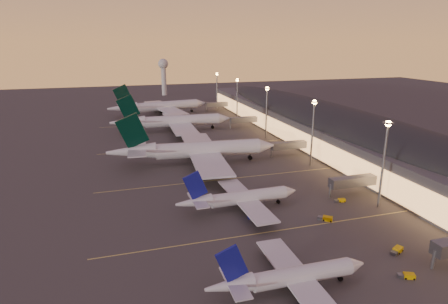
% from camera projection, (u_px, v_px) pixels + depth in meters
% --- Properties ---
extents(ground, '(700.00, 700.00, 0.00)m').
position_uv_depth(ground, '(265.00, 223.00, 100.55)').
color(ground, '#3E3B39').
extents(airliner_narrow_south, '(33.32, 29.66, 11.95)m').
position_uv_depth(airliner_narrow_south, '(289.00, 277.00, 72.21)').
color(airliner_narrow_south, silver).
rests_on(airliner_narrow_south, ground).
extents(airliner_narrow_north, '(36.72, 32.72, 13.15)m').
position_uv_depth(airliner_narrow_north, '(239.00, 198.00, 107.82)').
color(airliner_narrow_north, silver).
rests_on(airliner_narrow_north, ground).
extents(airliner_wide_near, '(66.91, 61.15, 21.40)m').
position_uv_depth(airliner_wide_near, '(194.00, 150.00, 148.21)').
color(airliner_wide_near, silver).
rests_on(airliner_wide_near, ground).
extents(airliner_wide_mid, '(64.89, 58.98, 20.80)m').
position_uv_depth(airliner_wide_mid, '(172.00, 121.00, 202.78)').
color(airliner_wide_mid, silver).
rests_on(airliner_wide_mid, ground).
extents(airliner_wide_far, '(66.70, 61.52, 21.40)m').
position_uv_depth(airliner_wide_far, '(159.00, 107.00, 248.34)').
color(airliner_wide_far, silver).
rests_on(airliner_wide_far, ground).
extents(terminal_building, '(56.35, 255.00, 17.46)m').
position_uv_depth(terminal_building, '(325.00, 123.00, 181.76)').
color(terminal_building, '#45464A').
rests_on(terminal_building, ground).
extents(light_masts, '(2.20, 217.20, 25.90)m').
position_uv_depth(light_masts, '(284.00, 111.00, 165.26)').
color(light_masts, slate).
rests_on(light_masts, ground).
extents(radar_tower, '(9.00, 9.00, 32.50)m').
position_uv_depth(radar_tower, '(163.00, 71.00, 335.91)').
color(radar_tower, silver).
rests_on(radar_tower, ground).
extents(lane_markings, '(90.00, 180.36, 0.00)m').
position_uv_depth(lane_markings, '(223.00, 174.00, 137.28)').
color(lane_markings, '#D8C659').
rests_on(lane_markings, ground).
extents(baggage_tug_a, '(3.58, 2.59, 1.00)m').
position_uv_depth(baggage_tug_a, '(407.00, 276.00, 76.98)').
color(baggage_tug_a, '#DEAD01').
rests_on(baggage_tug_a, ground).
extents(baggage_tug_b, '(4.02, 2.99, 1.12)m').
position_uv_depth(baggage_tug_b, '(397.00, 250.00, 86.23)').
color(baggage_tug_b, '#DEAD01').
rests_on(baggage_tug_b, ground).
extents(baggage_tug_c, '(3.34, 1.84, 0.94)m').
position_uv_depth(baggage_tug_c, '(340.00, 200.00, 113.67)').
color(baggage_tug_c, '#DEAD01').
rests_on(baggage_tug_c, ground).
extents(baggage_tug_d, '(3.95, 3.64, 1.16)m').
position_uv_depth(baggage_tug_d, '(326.00, 218.00, 101.83)').
color(baggage_tug_d, '#DEAD01').
rests_on(baggage_tug_d, ground).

